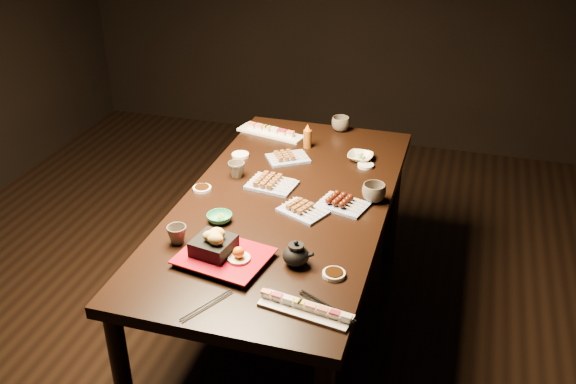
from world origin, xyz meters
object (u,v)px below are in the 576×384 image
Objects in this scene: dining_table at (285,270)px; teacup_far_right at (341,124)px; teacup_far_left at (237,170)px; teapot at (296,253)px; yakitori_plate_left at (288,155)px; tempura_tray at (223,247)px; sushi_platter_far at (271,130)px; teacup_mid_right at (374,193)px; yakitori_plate_right at (303,207)px; edamame_bowl_green at (220,218)px; condiment_bottle at (308,136)px; edamame_bowl_cream at (360,157)px; yakitori_plate_center at (272,181)px; sushi_platter_near at (305,307)px; teacup_near_left at (177,235)px.

teacup_far_right reaches higher than dining_table.
teapot is (0.46, -0.61, 0.01)m from teacup_far_left.
tempura_tray is (0.02, -0.91, 0.04)m from yakitori_plate_left.
sushi_platter_far is at bearing 89.58° from yakitori_plate_left.
teacup_mid_right is (0.38, 0.11, 0.42)m from dining_table.
tempura_tray is (0.19, -1.19, 0.04)m from sushi_platter_far.
yakitori_plate_right reaches higher than edamame_bowl_green.
sushi_platter_far is 0.93m from edamame_bowl_green.
yakitori_plate_left is at bearing 53.79° from teacup_far_left.
teacup_far_right is (-0.04, 0.91, 0.01)m from yakitori_plate_right.
yakitori_plate_right is 0.67m from condiment_bottle.
edamame_bowl_cream is 1.07m from tempura_tray.
teacup_far_right is (0.35, 0.16, 0.02)m from sushi_platter_far.
teacup_mid_right is (0.47, -0.00, 0.01)m from yakitori_plate_center.
edamame_bowl_cream is 0.38× the size of tempura_tray.
yakitori_plate_left is 2.46× the size of teacup_far_left.
condiment_bottle reaches higher than yakitori_plate_center.
sushi_platter_near reaches higher than dining_table.
dining_table is at bearing 54.38° from teacup_near_left.
sushi_platter_far is 4.72× the size of teacup_near_left.
dining_table is 0.73m from condiment_bottle.
edamame_bowl_cream is at bearing -62.40° from teacup_far_right.
teacup_mid_right is at bearing -71.18° from edamame_bowl_cream.
tempura_tray is at bearing -92.17° from condiment_bottle.
yakitori_plate_right is 0.45m from teacup_far_left.
sushi_platter_far is (-0.57, 1.39, 0.00)m from sushi_platter_near.
condiment_bottle is at bearing 113.97° from sushi_platter_near.
yakitori_plate_center is at bearing 111.63° from teapot.
yakitori_plate_left is at bearing 118.67° from sushi_platter_near.
teacup_far_left is at bearing -159.69° from yakitori_plate_left.
teacup_near_left is 0.81× the size of teacup_far_right.
yakitori_plate_right is (0.10, -0.07, 0.40)m from dining_table.
teacup_near_left is (-0.42, -0.37, 0.01)m from yakitori_plate_right.
teacup_near_left is 0.88m from teacup_mid_right.
edamame_bowl_green is at bearing -121.39° from edamame_bowl_cream.
teacup_mid_right is (0.13, -0.39, 0.03)m from edamame_bowl_cream.
sushi_platter_near is 1.56m from teacup_far_right.
yakitori_plate_right is at bearing -37.84° from dining_table.
yakitori_plate_left is 0.87m from teacup_near_left.
teacup_far_left reaches higher than dining_table.
sushi_platter_near is at bearing -18.44° from tempura_tray.
edamame_bowl_green is at bearing 125.02° from tempura_tray.
edamame_bowl_cream is 1.58× the size of teacup_near_left.
sushi_platter_far is 1.20m from tempura_tray.
teacup_mid_right is at bearing 62.80° from tempura_tray.
sushi_platter_far is at bearing 121.64° from sushi_platter_near.
teacup_near_left is at bearing -137.31° from yakitori_plate_left.
teacup_near_left reaches higher than yakitori_plate_right.
dining_table is 14.28× the size of edamame_bowl_cream.
yakitori_plate_center is at bearing 121.29° from sushi_platter_far.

